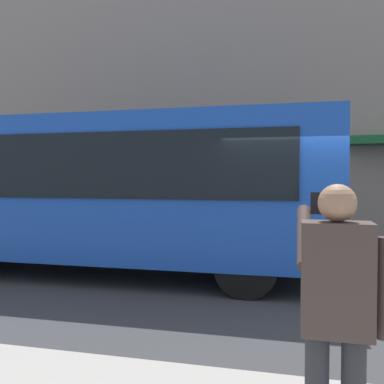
% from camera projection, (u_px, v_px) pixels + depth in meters
% --- Properties ---
extents(ground_plane, '(60.00, 60.00, 0.00)m').
position_uv_depth(ground_plane, '(303.00, 291.00, 7.09)').
color(ground_plane, '#38383A').
extents(building_facade_far, '(28.00, 1.55, 12.00)m').
position_uv_depth(building_facade_far, '(302.00, 50.00, 13.50)').
color(building_facade_far, gray).
rests_on(building_facade_far, ground_plane).
extents(red_bus, '(9.05, 2.54, 3.08)m').
position_uv_depth(red_bus, '(100.00, 189.00, 8.40)').
color(red_bus, '#1947AD').
rests_on(red_bus, ground_plane).
extents(pedestrian_photographer, '(0.53, 0.52, 1.70)m').
position_uv_depth(pedestrian_photographer, '(337.00, 305.00, 2.47)').
color(pedestrian_photographer, '#2D2D33').
rests_on(pedestrian_photographer, sidewalk_curb).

